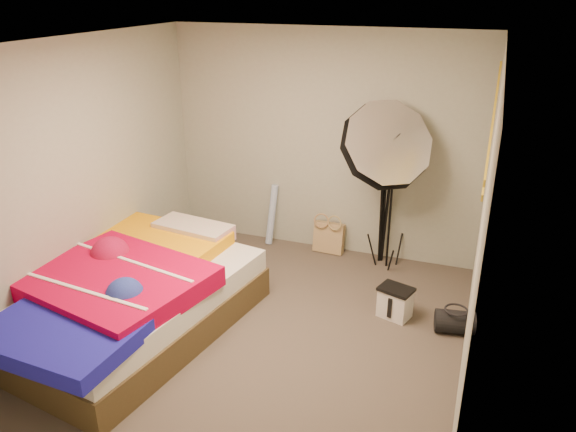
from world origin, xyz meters
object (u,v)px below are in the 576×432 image
at_px(wrapping_roll, 272,215).
at_px(duffel_bag, 455,322).
at_px(tote_bag, 329,238).
at_px(camera_tripod, 384,201).
at_px(camera_case, 395,303).
at_px(photo_umbrella, 384,147).
at_px(bed, 128,296).

distance_m(wrapping_roll, duffel_bag, 2.54).
height_order(tote_bag, duffel_bag, tote_bag).
bearing_deg(wrapping_roll, camera_tripod, -1.16).
height_order(camera_case, photo_umbrella, photo_umbrella).
bearing_deg(bed, camera_case, 24.57).
bearing_deg(tote_bag, camera_case, -46.08).
height_order(tote_bag, camera_case, tote_bag).
relative_size(tote_bag, camera_tripod, 0.28).
relative_size(duffel_bag, bed, 0.13).
height_order(tote_bag, photo_umbrella, photo_umbrella).
relative_size(wrapping_roll, duffel_bag, 2.09).
distance_m(wrapping_roll, photo_umbrella, 1.73).
bearing_deg(photo_umbrella, duffel_bag, -44.56).
xyz_separation_m(duffel_bag, camera_tripod, (-0.91, 1.17, 0.62)).
distance_m(tote_bag, bed, 2.47).
distance_m(tote_bag, duffel_bag, 1.93).
xyz_separation_m(tote_bag, camera_tripod, (0.61, -0.02, 0.55)).
bearing_deg(bed, photo_umbrella, 44.20).
distance_m(wrapping_roll, camera_case, 2.04).
xyz_separation_m(camera_case, duffel_bag, (0.55, -0.07, -0.04)).
xyz_separation_m(tote_bag, bed, (-1.24, -2.13, 0.16)).
xyz_separation_m(tote_bag, camera_case, (0.97, -1.12, -0.03)).
height_order(duffel_bag, camera_tripod, camera_tripod).
height_order(bed, photo_umbrella, photo_umbrella).
bearing_deg(duffel_bag, camera_case, 162.90).
bearing_deg(duffel_bag, bed, -171.10).
relative_size(camera_case, bed, 0.11).
relative_size(camera_case, camera_tripod, 0.22).
height_order(camera_case, camera_tripod, camera_tripod).
distance_m(photo_umbrella, camera_tripod, 0.74).
height_order(duffel_bag, bed, bed).
relative_size(tote_bag, bed, 0.14).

